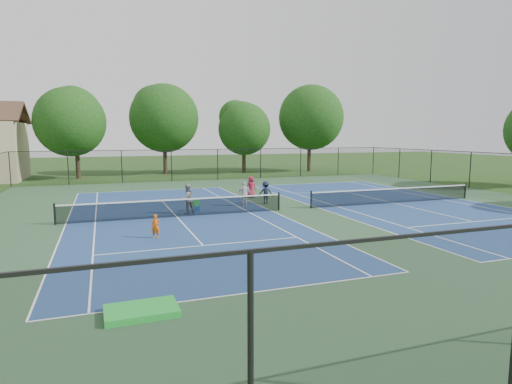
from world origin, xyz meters
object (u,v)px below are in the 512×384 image
object	(u,v)px
tree_back_a	(75,118)
instructor	(187,199)
tree_back_c	(244,125)
bystander_c	(251,187)
tree_back_d	(310,114)
bystander_a	(244,194)
bystander_b	(266,193)
ball_hopper	(196,203)
tree_back_b	(164,115)
child_player	(156,226)
ball_crate	(196,209)

from	to	relation	value
tree_back_a	instructor	bearing A→B (deg)	-73.79
tree_back_c	bystander_c	distance (m)	20.91
tree_back_d	bystander_a	size ratio (longest dim) A/B	6.73
bystander_b	ball_hopper	bearing A→B (deg)	29.82
tree_back_b	tree_back_d	bearing A→B (deg)	-6.71
instructor	tree_back_c	bearing A→B (deg)	-133.83
tree_back_c	bystander_b	xyz separation A→B (m)	(-5.91, -22.49, -4.75)
instructor	tree_back_d	bearing A→B (deg)	-148.57
bystander_a	bystander_b	bearing A→B (deg)	-175.82
tree_back_d	tree_back_a	bearing A→B (deg)	-180.00
tree_back_c	tree_back_d	distance (m)	8.17
ball_hopper	tree_back_c	bearing A→B (deg)	65.66
tree_back_b	child_player	size ratio (longest dim) A/B	9.68
tree_back_d	ball_crate	size ratio (longest dim) A/B	26.27
instructor	bystander_b	xyz separation A→B (m)	(5.35, 1.71, -0.11)
tree_back_c	tree_back_d	size ratio (longest dim) A/B	0.81
tree_back_c	child_player	world-z (taller)	tree_back_c
tree_back_c	bystander_b	size ratio (longest dim) A/B	5.72
bystander_a	tree_back_b	bearing A→B (deg)	-93.51
child_player	bystander_a	xyz separation A→B (m)	(6.17, 6.66, 0.25)
instructor	tree_back_b	bearing A→B (deg)	-114.00
instructor	bystander_c	xyz separation A→B (m)	(5.40, 4.69, -0.08)
tree_back_a	tree_back_d	distance (m)	26.01
child_player	bystander_b	distance (m)	10.40
child_player	ball_hopper	xyz separation A→B (m)	(2.95, 5.89, -0.03)
tree_back_b	bystander_a	distance (m)	24.56
tree_back_d	bystander_b	distance (m)	26.31
tree_back_a	tree_back_d	xyz separation A→B (m)	(26.00, 0.00, 0.79)
bystander_a	bystander_c	world-z (taller)	bystander_a
tree_back_b	ball_hopper	distance (m)	25.38
bystander_c	ball_crate	bearing A→B (deg)	33.68
tree_back_a	tree_back_b	size ratio (longest dim) A/B	0.91
bystander_a	ball_crate	distance (m)	3.36
instructor	bystander_c	bearing A→B (deg)	-157.88
bystander_c	tree_back_a	bearing A→B (deg)	-63.28
tree_back_a	bystander_b	size ratio (longest dim) A/B	6.24
tree_back_b	tree_back_d	distance (m)	17.12
tree_back_c	tree_back_b	bearing A→B (deg)	173.66
tree_back_c	instructor	distance (m)	27.09
child_player	bystander_b	bearing A→B (deg)	55.54
tree_back_b	child_player	world-z (taller)	tree_back_b
tree_back_c	tree_back_d	bearing A→B (deg)	-7.13
tree_back_b	ball_crate	size ratio (longest dim) A/B	25.42
tree_back_d	ball_crate	bearing A→B (deg)	-129.59
ball_crate	instructor	bearing A→B (deg)	-133.38
child_player	tree_back_d	bearing A→B (deg)	66.19
child_player	ball_hopper	bearing A→B (deg)	76.81
tree_back_d	ball_hopper	xyz separation A→B (m)	(-18.67, -22.57, -6.33)
child_player	bystander_c	distance (m)	12.63
tree_back_d	bystander_b	bearing A→B (deg)	-122.91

